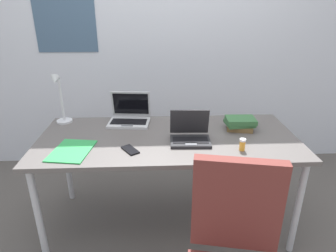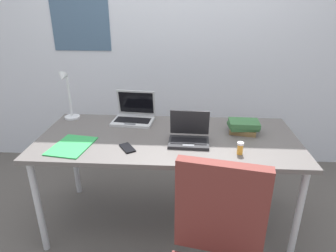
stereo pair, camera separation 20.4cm
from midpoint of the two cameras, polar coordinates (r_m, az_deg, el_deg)
ground_plane at (r=2.48m, az=-2.48°, el=-17.82°), size 12.00×12.00×0.00m
wall_back at (r=3.00m, az=-3.11°, el=16.82°), size 6.00×0.13×2.60m
desk at (r=2.10m, az=-2.79°, el=-3.51°), size 1.80×0.80×0.74m
desk_lamp at (r=2.40m, az=-22.46°, el=4.74°), size 0.12×0.18×0.40m
laptop_back_left at (r=2.33m, az=-9.93°, el=1.71°), size 0.33×0.28×0.23m
laptop_back_right at (r=1.99m, az=1.36°, el=-1.83°), size 0.28×0.23×0.20m
computer_mouse at (r=2.39m, az=9.82°, el=1.56°), size 0.07×0.10×0.03m
cell_phone at (r=1.91m, az=-10.37°, el=-4.63°), size 0.13×0.15×0.01m
pill_bottle at (r=1.90m, az=11.21°, el=-3.59°), size 0.04×0.04×0.08m
book_stack at (r=2.21m, az=11.19°, el=0.45°), size 0.22×0.18×0.09m
paper_folder_back_left at (r=2.00m, az=-20.89°, el=-4.54°), size 0.27×0.34×0.01m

